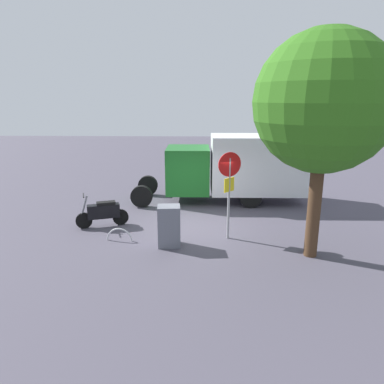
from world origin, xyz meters
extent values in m
plane|color=#4A4653|center=(0.00, 0.00, 0.00)|extent=(60.00, 60.00, 0.00)
cylinder|color=black|center=(-2.25, -4.19, 0.45)|extent=(0.90, 0.26, 0.90)
cylinder|color=black|center=(-2.28, -2.29, 0.45)|extent=(0.90, 0.26, 0.90)
cylinder|color=black|center=(2.24, -4.13, 0.45)|extent=(0.90, 0.26, 0.90)
cylinder|color=black|center=(2.21, -2.23, 0.45)|extent=(0.90, 0.26, 0.90)
cube|color=silver|center=(-2.66, -3.25, 1.65)|extent=(4.02, 2.26, 2.40)
cube|color=#1A6621|center=(0.33, -3.20, 1.40)|extent=(1.83, 2.12, 1.90)
cube|color=black|center=(0.33, -3.20, 2.00)|extent=(1.85, 1.97, 0.60)
cylinder|color=black|center=(3.79, 0.33, 0.28)|extent=(0.56, 0.28, 0.56)
cylinder|color=black|center=(2.61, -0.08, 0.28)|extent=(0.56, 0.28, 0.56)
cube|color=black|center=(3.15, 0.11, 0.56)|extent=(1.14, 0.66, 0.48)
cube|color=black|center=(3.06, 0.08, 0.83)|extent=(0.70, 0.48, 0.12)
cylinder|color=slate|center=(3.74, 0.31, 0.83)|extent=(0.29, 0.16, 0.69)
cylinder|color=black|center=(3.74, 0.31, 1.18)|extent=(0.22, 0.53, 0.04)
cylinder|color=#9E9EA3|center=(-1.12, 1.08, 1.30)|extent=(0.08, 0.08, 2.61)
cylinder|color=red|center=(-1.12, 1.10, 2.42)|extent=(0.71, 0.32, 0.76)
cube|color=yellow|center=(-1.12, 1.10, 1.78)|extent=(0.33, 0.33, 0.44)
cylinder|color=#47301E|center=(-3.41, 2.30, 1.49)|extent=(0.37, 0.37, 2.99)
sphere|color=#2F6919|center=(-3.41, 2.30, 4.28)|extent=(3.69, 3.69, 3.69)
cube|color=slate|center=(0.71, 1.73, 0.63)|extent=(0.72, 0.60, 1.26)
torus|color=#B7B7BC|center=(2.32, 1.40, 0.00)|extent=(0.85, 0.13, 0.85)
camera|label=1|loc=(-0.30, 11.91, 4.40)|focal=33.50mm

